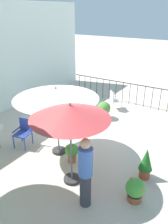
# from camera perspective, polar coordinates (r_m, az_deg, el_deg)

# --- Properties ---
(ground_plane) EXTENTS (60.00, 60.00, 0.00)m
(ground_plane) POSITION_cam_1_polar(r_m,az_deg,el_deg) (8.34, -0.57, -5.30)
(ground_plane) COLOR beige
(terrace_railing) EXTENTS (0.03, 5.36, 1.01)m
(terrace_railing) POSITION_cam_1_polar(r_m,az_deg,el_deg) (11.00, 9.78, 5.74)
(terrace_railing) COLOR black
(terrace_railing) RESTS_ON ground
(patio_umbrella_0) EXTENTS (1.92, 1.92, 2.22)m
(patio_umbrella_0) POSITION_cam_1_polar(r_m,az_deg,el_deg) (5.19, -3.54, -0.19)
(patio_umbrella_0) COLOR #2D2D2D
(patio_umbrella_0) RESTS_ON ground
(patio_umbrella_1) EXTENTS (2.46, 2.46, 2.17)m
(patio_umbrella_1) POSITION_cam_1_polar(r_m,az_deg,el_deg) (6.47, -7.07, 4.52)
(patio_umbrella_1) COLOR #2D2D2D
(patio_umbrella_1) RESTS_ON ground
(patio_chair_0) EXTENTS (0.58, 0.59, 0.88)m
(patio_chair_0) POSITION_cam_1_polar(r_m,az_deg,el_deg) (8.70, -3.68, -0.27)
(patio_chair_0) COLOR silver
(patio_chair_0) RESTS_ON ground
(patio_chair_1) EXTENTS (0.65, 0.65, 0.85)m
(patio_chair_1) POSITION_cam_1_polar(r_m,az_deg,el_deg) (10.20, 7.64, 3.29)
(patio_chair_1) COLOR silver
(patio_chair_1) RESTS_ON ground
(patio_chair_2) EXTENTS (0.57, 0.55, 0.92)m
(patio_chair_2) POSITION_cam_1_polar(r_m,az_deg,el_deg) (7.66, -14.97, -4.57)
(patio_chair_2) COLOR #3044A2
(patio_chair_2) RESTS_ON ground
(patio_chair_3) EXTENTS (0.61, 0.58, 0.83)m
(patio_chair_3) POSITION_cam_1_polar(r_m,az_deg,el_deg) (10.05, -6.56, 2.94)
(patio_chair_3) COLOR #2E4A92
(patio_chair_3) RESTS_ON ground
(potted_plant_0) EXTENTS (0.55, 0.55, 0.72)m
(potted_plant_0) POSITION_cam_1_polar(r_m,az_deg,el_deg) (9.33, 4.98, 0.73)
(potted_plant_0) COLOR #B14B36
(potted_plant_0) RESTS_ON ground
(potted_plant_1) EXTENTS (0.46, 0.46, 0.59)m
(potted_plant_1) POSITION_cam_1_polar(r_m,az_deg,el_deg) (5.68, 12.80, -18.49)
(potted_plant_1) COLOR brown
(potted_plant_1) RESTS_ON ground
(potted_plant_3) EXTENTS (0.37, 0.37, 0.90)m
(potted_plant_3) POSITION_cam_1_polar(r_m,az_deg,el_deg) (6.27, 15.35, -12.13)
(potted_plant_3) COLOR brown
(potted_plant_3) RESTS_ON ground
(potted_plant_5) EXTENTS (0.39, 0.39, 0.60)m
(potted_plant_5) POSITION_cam_1_polar(r_m,az_deg,el_deg) (6.71, -3.13, -9.93)
(potted_plant_5) COLOR #B15C39
(potted_plant_5) RESTS_ON ground
(standing_person) EXTENTS (0.45, 0.45, 1.76)m
(standing_person) POSITION_cam_1_polar(r_m,az_deg,el_deg) (5.07, 0.36, -14.96)
(standing_person) COLOR #33333D
(standing_person) RESTS_ON ground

